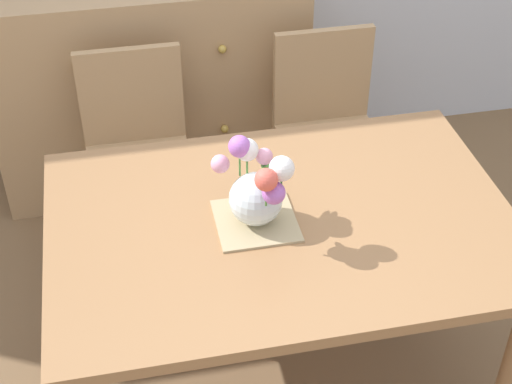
% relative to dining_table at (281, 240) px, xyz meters
% --- Properties ---
extents(ground_plane, '(12.00, 12.00, 0.00)m').
position_rel_dining_table_xyz_m(ground_plane, '(0.00, 0.00, -0.66)').
color(ground_plane, brown).
extents(dining_table, '(1.46, 1.01, 0.75)m').
position_rel_dining_table_xyz_m(dining_table, '(0.00, 0.00, 0.00)').
color(dining_table, '#9E7047').
rests_on(dining_table, ground_plane).
extents(chair_left, '(0.42, 0.42, 0.90)m').
position_rel_dining_table_xyz_m(chair_left, '(-0.40, 0.84, -0.14)').
color(chair_left, tan).
rests_on(chair_left, ground_plane).
extents(chair_right, '(0.42, 0.42, 0.90)m').
position_rel_dining_table_xyz_m(chair_right, '(0.40, 0.84, -0.14)').
color(chair_right, tan).
rests_on(chair_right, ground_plane).
extents(dresser, '(1.40, 0.47, 1.00)m').
position_rel_dining_table_xyz_m(dresser, '(-0.30, 1.33, -0.16)').
color(dresser, tan).
rests_on(dresser, ground_plane).
extents(placemat, '(0.25, 0.25, 0.01)m').
position_rel_dining_table_xyz_m(placemat, '(-0.08, -0.00, 0.10)').
color(placemat, tan).
rests_on(placemat, dining_table).
extents(flower_vase, '(0.22, 0.25, 0.28)m').
position_rel_dining_table_xyz_m(flower_vase, '(-0.08, -0.01, 0.23)').
color(flower_vase, silver).
rests_on(flower_vase, placemat).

